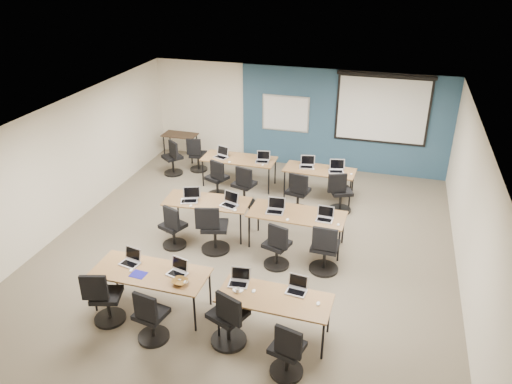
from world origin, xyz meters
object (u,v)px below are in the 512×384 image
(training_table_back_left, at_px, (239,160))
(task_chair_4, at_px, (173,230))
(task_chair_7, at_px, (324,252))
(training_table_front_right, at_px, (275,300))
(spare_chair_a, at_px, (197,157))
(training_table_mid_right, at_px, (297,215))
(laptop_8, at_px, (222,155))
(laptop_0, at_px, (131,260))
(task_chair_11, at_px, (340,195))
(task_chair_1, at_px, (151,320))
(utility_table, at_px, (180,137))
(training_table_mid_left, at_px, (207,203))
(laptop_10, at_px, (307,164))
(task_chair_0, at_px, (105,301))
(laptop_9, at_px, (263,159))
(laptop_6, at_px, (275,208))
(laptop_3, at_px, (297,288))
(laptop_2, at_px, (239,280))
(task_chair_5, at_px, (213,232))
(task_chair_3, at_px, (287,354))
(training_table_back_right, at_px, (319,171))
(laptop_4, at_px, (190,198))
(task_chair_8, at_px, (217,181))
(task_chair_6, at_px, (277,249))
(laptop_11, at_px, (336,169))
(spare_chair_b, at_px, (173,160))
(task_chair_2, at_px, (228,322))
(laptop_5, at_px, (230,202))
(laptop_1, at_px, (178,270))
(whiteboard, at_px, (286,114))
(task_chair_10, at_px, (298,196))
(laptop_7, at_px, (325,216))
(training_table_front_left, at_px, (151,274))

(training_table_back_left, height_order, task_chair_4, task_chair_4)
(task_chair_4, xyz_separation_m, task_chair_7, (3.03, -0.01, 0.03))
(training_table_front_right, distance_m, spare_chair_a, 6.64)
(training_table_mid_right, bearing_deg, laptop_8, 137.24)
(laptop_0, bearing_deg, laptop_8, 102.88)
(task_chair_7, bearing_deg, task_chair_11, 93.08)
(task_chair_1, relative_size, utility_table, 1.03)
(training_table_mid_left, distance_m, laptop_10, 2.87)
(task_chair_0, bearing_deg, laptop_9, 62.86)
(laptop_6, relative_size, task_chair_11, 0.35)
(task_chair_0, bearing_deg, laptop_3, -2.57)
(laptop_2, xyz_separation_m, task_chair_5, (-1.12, 1.80, -0.35))
(task_chair_3, bearing_deg, training_table_back_right, 109.72)
(training_table_mid_left, height_order, laptop_3, laptop_3)
(laptop_4, bearing_deg, task_chair_8, 71.02)
(training_table_back_left, xyz_separation_m, task_chair_1, (0.42, -5.71, -0.28))
(task_chair_6, bearing_deg, laptop_11, 96.26)
(laptop_10, bearing_deg, task_chair_4, -135.99)
(training_table_back_right, bearing_deg, training_table_front_right, -85.80)
(task_chair_3, bearing_deg, training_table_front_right, 131.08)
(laptop_3, relative_size, spare_chair_b, 0.31)
(task_chair_4, height_order, laptop_6, laptop_6)
(laptop_10, bearing_deg, task_chair_2, -103.66)
(task_chair_2, distance_m, spare_chair_b, 6.57)
(task_chair_5, bearing_deg, task_chair_2, -79.12)
(laptop_6, bearing_deg, laptop_5, 175.20)
(laptop_10, bearing_deg, laptop_1, -115.87)
(laptop_2, height_order, task_chair_3, task_chair_3)
(task_chair_1, bearing_deg, task_chair_8, 108.66)
(task_chair_5, bearing_deg, task_chair_8, 93.69)
(whiteboard, distance_m, training_table_front_right, 6.94)
(task_chair_10, bearing_deg, task_chair_2, -79.31)
(training_table_back_left, relative_size, training_table_back_right, 1.09)
(training_table_front_right, xyz_separation_m, laptop_1, (-1.65, 0.17, 0.11))
(laptop_5, relative_size, spare_chair_a, 0.36)
(whiteboard, distance_m, laptop_3, 6.75)
(task_chair_2, bearing_deg, task_chair_5, 138.29)
(training_table_mid_right, relative_size, laptop_2, 6.19)
(laptop_8, distance_m, spare_chair_b, 1.49)
(training_table_back_right, distance_m, laptop_7, 2.40)
(task_chair_10, xyz_separation_m, task_chair_11, (0.91, 0.28, -0.00))
(laptop_1, relative_size, task_chair_10, 0.31)
(laptop_11, bearing_deg, utility_table, 151.64)
(task_chair_2, bearing_deg, laptop_0, -174.75)
(training_table_front_left, height_order, task_chair_5, task_chair_5)
(training_table_back_right, relative_size, laptop_2, 5.44)
(laptop_6, relative_size, laptop_8, 1.03)
(laptop_7, distance_m, task_chair_10, 1.73)
(training_table_mid_left, xyz_separation_m, task_chair_6, (1.73, -0.89, -0.28))
(task_chair_7, relative_size, spare_chair_b, 1.05)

